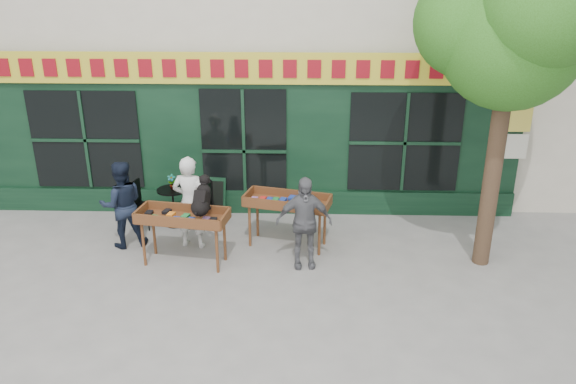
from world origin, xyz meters
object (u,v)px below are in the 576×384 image
dog (201,195)px  man_left (122,204)px  bistro_table (173,200)px  woman (190,202)px  man_right (304,222)px  book_cart_center (183,219)px  book_cart_right (287,204)px

dog → man_left: bearing=165.5°
bistro_table → man_left: man_left is taller
woman → man_left: woman is taller
woman → man_right: bearing=170.7°
book_cart_center → bistro_table: size_ratio=2.08×
book_cart_right → man_left: size_ratio=0.99×
bistro_table → man_left: 1.17m
dog → woman: woman is taller
man_right → book_cart_right: bearing=105.9°
book_cart_center → woman: size_ratio=0.92×
man_left → man_right: bearing=148.0°
book_cart_center → woman: bearing=99.0°
book_cart_center → book_cart_right: same height
woman → man_left: size_ratio=1.06×
man_right → woman: bearing=155.8°
book_cart_right → dog: bearing=-136.8°
book_cart_center → bistro_table: book_cart_center is taller
book_cart_right → bistro_table: (-2.27, 0.81, -0.28)m
woman → bistro_table: bearing=-50.2°
book_cart_center → dog: size_ratio=2.63×
woman → book_cart_right: size_ratio=1.07×
man_left → woman: bearing=160.0°
dog → book_cart_right: size_ratio=0.37×
bistro_table → man_right: bearing=-31.2°
book_cart_center → woman: (0.00, 0.65, 0.04)m
dog → man_left: (-1.58, 0.69, -0.48)m
woman → bistro_table: 1.08m
book_cart_right → man_right: 0.81m
book_cart_right → man_left: bearing=-164.2°
book_cart_center → woman: woman is taller
book_cart_center → man_left: man_left is taller
book_cart_right → man_right: man_right is taller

